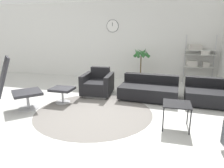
{
  "coord_description": "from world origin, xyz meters",
  "views": [
    {
      "loc": [
        1.47,
        -4.02,
        1.66
      ],
      "look_at": [
        0.31,
        0.18,
        0.55
      ],
      "focal_mm": 32.0,
      "sensor_mm": 36.0,
      "label": 1
    }
  ],
  "objects_px": {
    "ottoman": "(62,91)",
    "shelf_unit": "(198,57)",
    "couch_low": "(149,90)",
    "side_table": "(177,106)",
    "couch_second": "(210,95)",
    "potted_plant": "(141,66)",
    "armchair_red": "(98,85)",
    "lounge_chair": "(9,78)"
  },
  "relations": [
    {
      "from": "couch_second",
      "to": "potted_plant",
      "type": "relative_size",
      "value": 0.98
    },
    {
      "from": "couch_low",
      "to": "potted_plant",
      "type": "xyz_separation_m",
      "value": [
        -0.41,
        1.42,
        0.41
      ]
    },
    {
      "from": "ottoman",
      "to": "couch_low",
      "type": "relative_size",
      "value": 0.35
    },
    {
      "from": "armchair_red",
      "to": "couch_second",
      "type": "distance_m",
      "value": 2.87
    },
    {
      "from": "lounge_chair",
      "to": "shelf_unit",
      "type": "height_order",
      "value": "shelf_unit"
    },
    {
      "from": "ottoman",
      "to": "side_table",
      "type": "bearing_deg",
      "value": -14.31
    },
    {
      "from": "lounge_chair",
      "to": "couch_low",
      "type": "bearing_deg",
      "value": 75.51
    },
    {
      "from": "armchair_red",
      "to": "side_table",
      "type": "xyz_separation_m",
      "value": [
        2.02,
        -1.56,
        0.14
      ]
    },
    {
      "from": "ottoman",
      "to": "shelf_unit",
      "type": "height_order",
      "value": "shelf_unit"
    },
    {
      "from": "potted_plant",
      "to": "lounge_chair",
      "type": "bearing_deg",
      "value": -127.0
    },
    {
      "from": "ottoman",
      "to": "side_table",
      "type": "distance_m",
      "value": 2.72
    },
    {
      "from": "couch_low",
      "to": "side_table",
      "type": "relative_size",
      "value": 3.14
    },
    {
      "from": "side_table",
      "to": "couch_second",
      "type": "bearing_deg",
      "value": 61.57
    },
    {
      "from": "side_table",
      "to": "potted_plant",
      "type": "relative_size",
      "value": 0.39
    },
    {
      "from": "ottoman",
      "to": "couch_low",
      "type": "bearing_deg",
      "value": 24.52
    },
    {
      "from": "lounge_chair",
      "to": "couch_second",
      "type": "height_order",
      "value": "lounge_chair"
    },
    {
      "from": "ottoman",
      "to": "shelf_unit",
      "type": "distance_m",
      "value": 4.43
    },
    {
      "from": "couch_low",
      "to": "shelf_unit",
      "type": "distance_m",
      "value": 2.43
    },
    {
      "from": "side_table",
      "to": "potted_plant",
      "type": "bearing_deg",
      "value": 108.95
    },
    {
      "from": "armchair_red",
      "to": "side_table",
      "type": "distance_m",
      "value": 2.56
    },
    {
      "from": "side_table",
      "to": "couch_low",
      "type": "bearing_deg",
      "value": 111.42
    },
    {
      "from": "ottoman",
      "to": "potted_plant",
      "type": "distance_m",
      "value": 2.85
    },
    {
      "from": "lounge_chair",
      "to": "armchair_red",
      "type": "relative_size",
      "value": 1.41
    },
    {
      "from": "potted_plant",
      "to": "shelf_unit",
      "type": "distance_m",
      "value": 1.86
    },
    {
      "from": "couch_low",
      "to": "couch_second",
      "type": "distance_m",
      "value": 1.46
    },
    {
      "from": "shelf_unit",
      "to": "couch_second",
      "type": "bearing_deg",
      "value": -87.16
    },
    {
      "from": "couch_low",
      "to": "side_table",
      "type": "distance_m",
      "value": 1.72
    },
    {
      "from": "ottoman",
      "to": "couch_second",
      "type": "relative_size",
      "value": 0.44
    },
    {
      "from": "ottoman",
      "to": "potted_plant",
      "type": "bearing_deg",
      "value": 55.64
    },
    {
      "from": "couch_second",
      "to": "couch_low",
      "type": "bearing_deg",
      "value": 1.76
    },
    {
      "from": "ottoman",
      "to": "armchair_red",
      "type": "bearing_deg",
      "value": 55.79
    },
    {
      "from": "couch_second",
      "to": "side_table",
      "type": "height_order",
      "value": "couch_second"
    },
    {
      "from": "couch_low",
      "to": "side_table",
      "type": "bearing_deg",
      "value": 114.4
    },
    {
      "from": "armchair_red",
      "to": "side_table",
      "type": "relative_size",
      "value": 1.93
    },
    {
      "from": "lounge_chair",
      "to": "couch_low",
      "type": "xyz_separation_m",
      "value": [
        2.77,
        1.72,
        -0.54
      ]
    },
    {
      "from": "lounge_chair",
      "to": "shelf_unit",
      "type": "distance_m",
      "value": 5.49
    },
    {
      "from": "couch_low",
      "to": "shelf_unit",
      "type": "relative_size",
      "value": 0.93
    },
    {
      "from": "side_table",
      "to": "shelf_unit",
      "type": "xyz_separation_m",
      "value": [
        0.75,
        3.46,
        0.5
      ]
    },
    {
      "from": "couch_second",
      "to": "side_table",
      "type": "xyz_separation_m",
      "value": [
        -0.84,
        -1.55,
        0.2
      ]
    },
    {
      "from": "couch_low",
      "to": "couch_second",
      "type": "xyz_separation_m",
      "value": [
        1.46,
        -0.03,
        0.0
      ]
    },
    {
      "from": "shelf_unit",
      "to": "ottoman",
      "type": "bearing_deg",
      "value": -140.41
    },
    {
      "from": "couch_second",
      "to": "side_table",
      "type": "bearing_deg",
      "value": 64.54
    }
  ]
}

